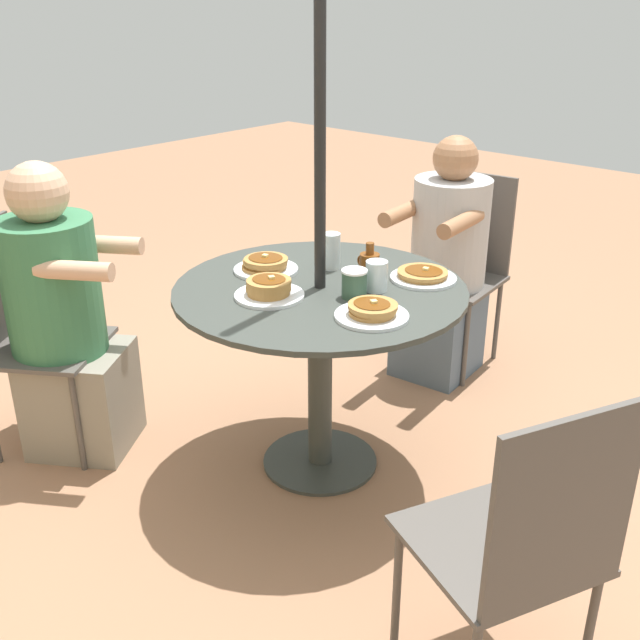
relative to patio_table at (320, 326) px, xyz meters
The scene contains 16 objects.
ground_plane 0.60m from the patio_table, ahead, with size 12.00×12.00×0.00m, color #9E7051.
patio_table is the anchor object (origin of this frame).
umbrella_pole 0.57m from the patio_table, ahead, with size 0.04×0.04×2.34m, color black.
patio_chair_north 1.19m from the patio_table, 83.99° to the right, with size 0.47×0.47×0.94m.
diner_north 1.02m from the patio_table, 83.99° to the right, with size 0.40×0.56×1.15m.
patio_chair_east 1.19m from the patio_table, 33.73° to the left, with size 0.59×0.59×0.94m.
diner_east 1.02m from the patio_table, 33.73° to the left, with size 0.58×0.55×1.18m.
patio_chair_south 1.19m from the patio_table, 156.33° to the left, with size 0.56×0.56×0.94m.
pancake_plate_a 0.27m from the patio_table, 70.39° to the left, with size 0.25×0.25×0.08m.
pancake_plate_b 0.37m from the patio_table, 163.64° to the left, with size 0.25×0.25×0.06m.
pancake_plate_c 0.42m from the patio_table, 127.09° to the right, with size 0.25×0.25×0.05m.
pancake_plate_d 0.32m from the patio_table, ahead, with size 0.25×0.25×0.07m.
syrup_bottle 0.29m from the patio_table, 115.62° to the right, with size 0.09×0.07×0.14m.
coffee_cup 0.26m from the patio_table, behind, with size 0.09×0.09×0.10m.
drinking_glass_a 0.30m from the patio_table, 60.17° to the right, with size 0.07×0.07×0.14m, color silver.
drinking_glass_b 0.29m from the patio_table, 147.60° to the right, with size 0.08×0.08×0.11m, color silver.
Camera 1 is at (-1.69, 1.88, 1.75)m, focal length 42.00 mm.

